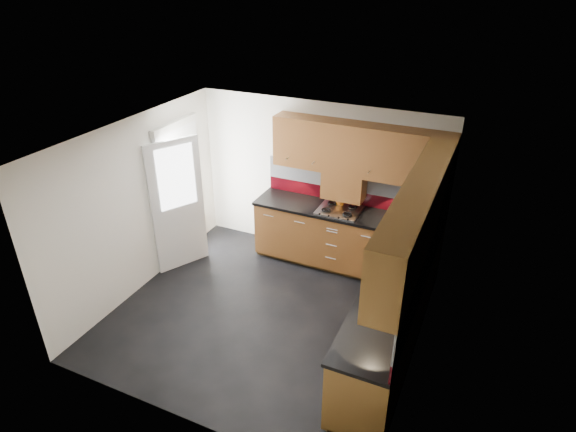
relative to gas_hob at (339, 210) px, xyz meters
The scene contains 14 objects.
room 1.63m from the gas_hob, 107.03° to the right, with size 4.00×3.80×2.64m.
base_cabinets 1.10m from the gas_hob, 50.68° to the right, with size 2.70×3.20×0.95m.
countertop 0.98m from the gas_hob, 51.77° to the right, with size 2.72×3.22×0.04m.
backsplash 1.02m from the gas_hob, 33.29° to the right, with size 2.70×3.20×0.54m.
upper_cabinets 1.36m from the gas_hob, 41.51° to the right, with size 2.50×3.20×0.72m.
extractor_hood 0.36m from the gas_hob, 90.00° to the left, with size 0.60×0.33×0.40m, color brown.
glass_cabinet 1.61m from the gas_hob, 17.77° to the right, with size 0.32×0.80×0.66m.
back_door 2.35m from the gas_hob, 162.09° to the right, with size 0.42×1.19×2.04m.
gas_hob is the anchor object (origin of this frame).
utensil_pot 0.21m from the gas_hob, 105.19° to the left, with size 0.11×0.11×0.41m.
toaster 1.32m from the gas_hob, ahead, with size 0.30×0.24×0.19m.
food_processor 1.35m from the gas_hob, 24.06° to the right, with size 0.17×0.17×0.28m.
paper_towel 1.75m from the gas_hob, 47.21° to the right, with size 0.11×0.11×0.23m, color white.
orange_cloth 1.50m from the gas_hob, 42.55° to the right, with size 0.14×0.12×0.01m, color orange.
Camera 1 is at (2.32, -4.42, 4.10)m, focal length 30.00 mm.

